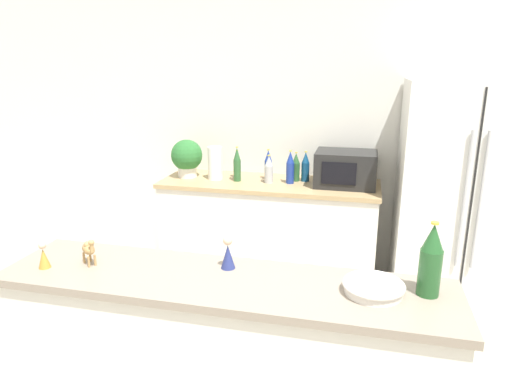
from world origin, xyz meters
name	(u,v)px	position (x,y,z in m)	size (l,w,h in m)	color
wall_back	(309,131)	(0.00, 2.73, 1.27)	(8.00, 0.06, 2.55)	white
back_counter	(269,231)	(-0.28, 2.40, 0.45)	(1.81, 0.63, 0.89)	silver
refrigerator	(460,198)	(1.20, 2.33, 0.87)	(0.90, 0.73, 1.74)	white
bar_counter	(225,381)	(-0.05, 0.41, 0.50)	(1.89, 0.45, 0.99)	silver
potted_plant	(187,157)	(-1.01, 2.39, 1.07)	(0.27, 0.27, 0.33)	silver
paper_towel_roll	(215,163)	(-0.74, 2.37, 1.03)	(0.12, 0.12, 0.28)	white
microwave	(346,169)	(0.34, 2.42, 1.03)	(0.48, 0.37, 0.28)	black
back_bottle_0	(237,165)	(-0.55, 2.36, 1.03)	(0.06, 0.06, 0.29)	#2D6033
back_bottle_1	(296,167)	(-0.07, 2.48, 1.01)	(0.07, 0.07, 0.24)	#2D6033
back_bottle_2	(268,165)	(-0.31, 2.48, 1.01)	(0.06, 0.06, 0.26)	navy
back_bottle_3	(290,168)	(-0.10, 2.39, 1.02)	(0.07, 0.07, 0.27)	navy
back_bottle_4	(305,167)	(0.01, 2.49, 1.01)	(0.07, 0.07, 0.25)	navy
back_bottle_5	(269,170)	(-0.28, 2.36, 1.00)	(0.07, 0.07, 0.23)	#B2B7BC
back_bottle_6	(237,165)	(-0.58, 2.47, 1.00)	(0.07, 0.07, 0.24)	navy
wine_bottle	(431,261)	(0.75, 0.47, 1.13)	(0.08, 0.08, 0.29)	#235628
fruit_bowl	(373,287)	(0.55, 0.43, 1.02)	(0.24, 0.24, 0.05)	white
camel_figurine	(89,249)	(-0.66, 0.41, 1.07)	(0.10, 0.09, 0.13)	tan
wise_man_figurine_blue	(228,255)	(-0.06, 0.52, 1.05)	(0.06, 0.06, 0.15)	navy
wise_man_figurine_crimson	(44,257)	(-0.84, 0.33, 1.04)	(0.05, 0.05, 0.12)	#B28933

